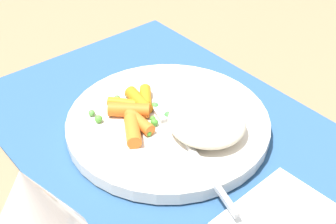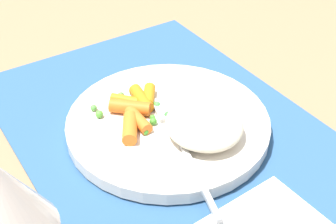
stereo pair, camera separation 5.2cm
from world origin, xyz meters
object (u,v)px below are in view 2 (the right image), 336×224
(rice_mound, at_px, (204,124))
(wine_glass, at_px, (0,202))
(carrot_portion, at_px, (135,109))
(fork, at_px, (179,139))
(plate, at_px, (168,123))

(rice_mound, distance_m, wine_glass, 0.27)
(carrot_portion, relative_size, wine_glass, 0.56)
(rice_mound, distance_m, carrot_portion, 0.09)
(fork, bearing_deg, carrot_portion, 14.05)
(wine_glass, bearing_deg, fork, -70.00)
(rice_mound, xyz_separation_m, carrot_portion, (0.08, 0.05, -0.01))
(carrot_portion, xyz_separation_m, wine_glass, (-0.15, 0.20, 0.09))
(plate, xyz_separation_m, carrot_portion, (0.03, 0.03, 0.02))
(rice_mound, height_order, wine_glass, wine_glass)
(plate, xyz_separation_m, rice_mound, (-0.05, -0.02, 0.02))
(fork, bearing_deg, rice_mound, -101.33)
(rice_mound, xyz_separation_m, wine_glass, (-0.07, 0.25, 0.09))
(carrot_portion, bearing_deg, fork, -165.95)
(rice_mound, relative_size, fork, 0.47)
(wine_glass, bearing_deg, rice_mound, -73.68)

